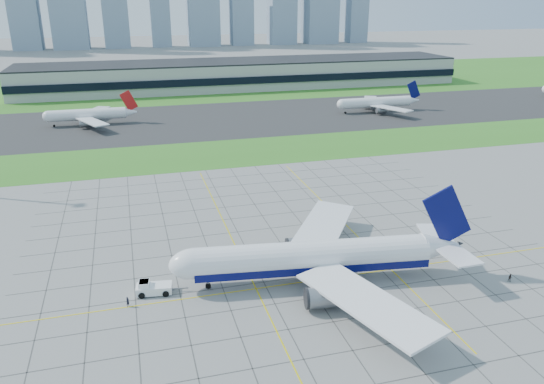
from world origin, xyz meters
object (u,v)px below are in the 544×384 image
at_px(airliner, 314,258).
at_px(distant_jet_2, 377,102).
at_px(pushback_tug, 152,288).
at_px(crew_far, 510,278).
at_px(crew_near, 128,302).
at_px(distant_jet_1, 89,114).

height_order(airliner, distant_jet_2, airliner).
distance_m(pushback_tug, crew_far, 68.03).
distance_m(pushback_tug, distant_jet_2, 179.80).
bearing_deg(distant_jet_2, airliner, -120.19).
xyz_separation_m(pushback_tug, crew_near, (-4.46, -3.31, -0.22)).
relative_size(crew_far, distant_jet_2, 0.04).
xyz_separation_m(pushback_tug, crew_far, (66.55, -14.09, -0.36)).
distance_m(airliner, crew_far, 37.98).
bearing_deg(crew_far, distant_jet_2, 102.75).
xyz_separation_m(crew_far, distant_jet_1, (-83.52, 161.39, 3.67)).
height_order(pushback_tug, distant_jet_2, distant_jet_2).
relative_size(airliner, crew_near, 30.81).
bearing_deg(pushback_tug, crew_far, -4.42).
relative_size(crew_near, distant_jet_1, 0.04).
height_order(crew_far, distant_jet_1, distant_jet_1).
height_order(crew_far, distant_jet_2, distant_jet_2).
height_order(pushback_tug, crew_far, pushback_tug).
relative_size(crew_near, distant_jet_2, 0.04).
bearing_deg(crew_near, crew_far, -55.03).
bearing_deg(crew_near, pushback_tug, -9.81).
bearing_deg(distant_jet_1, crew_near, -85.25).
bearing_deg(crew_far, pushback_tug, -162.19).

